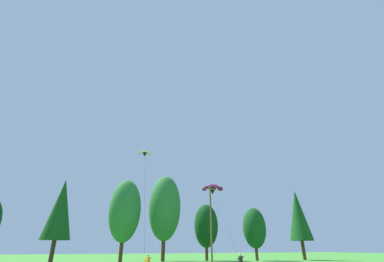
% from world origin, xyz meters
% --- Properties ---
extents(treeline_tree_c, '(4.35, 4.35, 12.51)m').
position_xyz_m(treeline_tree_c, '(-13.34, 46.22, 7.84)').
color(treeline_tree_c, '#472D19').
rests_on(treeline_tree_c, ground_plane).
extents(treeline_tree_d, '(5.47, 5.47, 13.57)m').
position_xyz_m(treeline_tree_d, '(-3.11, 47.48, 8.22)').
color(treeline_tree_d, '#472D19').
rests_on(treeline_tree_d, ground_plane).
extents(treeline_tree_e, '(5.85, 5.85, 15.01)m').
position_xyz_m(treeline_tree_e, '(4.18, 47.60, 9.09)').
color(treeline_tree_e, '#472D19').
rests_on(treeline_tree_e, ground_plane).
extents(treeline_tree_f, '(4.52, 4.52, 10.06)m').
position_xyz_m(treeline_tree_f, '(12.49, 47.24, 6.09)').
color(treeline_tree_f, '#472D19').
rests_on(treeline_tree_f, ground_plane).
extents(treeline_tree_g, '(4.34, 4.34, 9.41)m').
position_xyz_m(treeline_tree_g, '(21.09, 43.81, 5.69)').
color(treeline_tree_g, '#472D19').
rests_on(treeline_tree_g, ground_plane).
extents(treeline_tree_h, '(4.55, 4.55, 13.42)m').
position_xyz_m(treeline_tree_h, '(31.47, 42.87, 8.41)').
color(treeline_tree_h, '#472D19').
rests_on(treeline_tree_h, ground_plane).
extents(utility_pole, '(2.20, 0.26, 11.12)m').
position_xyz_m(utility_pole, '(7.67, 35.22, 5.83)').
color(utility_pole, brown).
rests_on(utility_pole, ground_plane).
extents(kite_flyer_mid, '(0.57, 0.60, 1.69)m').
position_xyz_m(kite_flyer_mid, '(4.46, 22.48, 1.00)').
color(kite_flyer_mid, navy).
rests_on(kite_flyer_mid, ground_plane).
extents(parafoil_kite_high_white, '(3.82, 16.38, 15.17)m').
position_xyz_m(parafoil_kite_high_white, '(-2.13, 38.81, 16.19)').
color(parafoil_kite_high_white, white).
extents(parafoil_kite_mid_magenta, '(7.81, 17.76, 10.72)m').
position_xyz_m(parafoil_kite_mid_magenta, '(10.04, 39.12, 11.45)').
color(parafoil_kite_mid_magenta, '#D12893').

